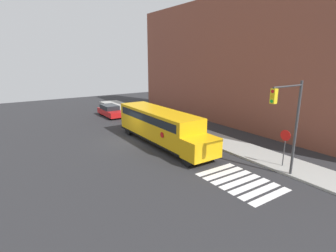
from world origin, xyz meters
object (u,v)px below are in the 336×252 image
parked_car (110,111)px  school_bus (160,125)px  stop_sign (285,143)px  traffic_light (290,118)px

parked_car → school_bus: bearing=-2.6°
parked_car → stop_sign: bearing=9.2°
traffic_light → stop_sign: bearing=124.1°
stop_sign → traffic_light: 2.83m
parked_car → traffic_light: size_ratio=0.80×
parked_car → traffic_light: traffic_light is taller
school_bus → parked_car: 12.93m
school_bus → parked_car: school_bus is taller
stop_sign → traffic_light: bearing=-55.9°
traffic_light → school_bus: bearing=-165.7°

